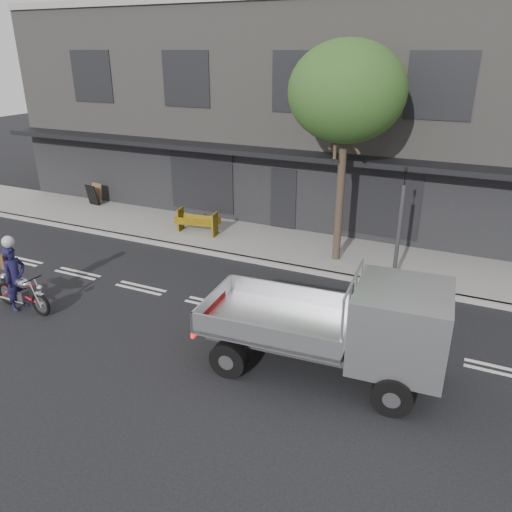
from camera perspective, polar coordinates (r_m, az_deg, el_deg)
The scene contains 11 objects.
ground at distance 13.68m, azimuth -4.97°, elevation -5.55°, with size 80.00×80.00×0.00m, color black.
sidewalk at distance 17.49m, azimuth 2.64°, elevation 1.25°, with size 32.00×3.20×0.15m, color gray.
kerb at distance 16.13m, azimuth 0.46°, elevation -0.62°, with size 32.00×0.20×0.15m, color gray.
building_main at distance 22.67m, azimuth 9.49°, elevation 16.14°, with size 26.00×10.00×8.00m, color slate.
street_tree at distance 15.16m, azimuth 10.34°, elevation 17.88°, with size 3.40×3.40×6.74m.
traffic_light_pole at distance 14.68m, azimuth 16.01°, elevation 2.68°, with size 0.12×0.12×3.50m.
motorcycle at distance 14.53m, azimuth -25.18°, elevation -3.70°, with size 1.98×0.58×1.02m.
rider at distance 14.50m, azimuth -25.80°, elevation -2.31°, with size 0.64×0.42×1.76m, color #161437.
flatbed_ute at distance 10.34m, azimuth 13.57°, elevation -7.73°, with size 5.12×2.37×2.31m.
construction_barrier at distance 18.26m, azimuth -7.09°, elevation 3.75°, with size 1.57×0.63×0.88m, color #E6AC0C, non-canonical shape.
sandwich_board at distance 22.79m, azimuth -18.24°, elevation 6.62°, with size 0.57×0.38×0.90m, color black, non-canonical shape.
Camera 1 is at (6.14, -10.39, 6.43)m, focal length 35.00 mm.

